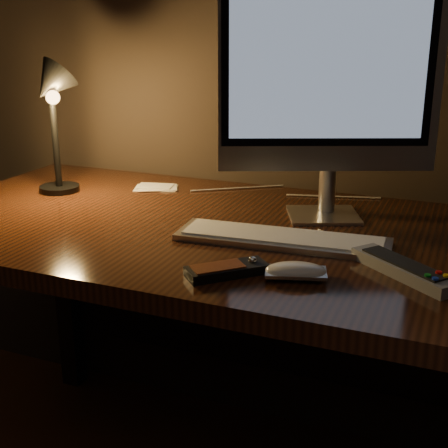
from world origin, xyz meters
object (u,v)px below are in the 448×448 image
at_px(desk, 260,273).
at_px(keyboard, 282,238).
at_px(media_remote, 227,270).
at_px(tv_remote, 404,269).
at_px(monitor, 329,85).
at_px(mouse, 296,273).
at_px(desk_lamp, 52,104).

distance_m(desk, keyboard, 0.20).
relative_size(media_remote, tv_remote, 0.69).
relative_size(monitor, mouse, 4.73).
bearing_deg(desk, desk_lamp, 179.57).
height_order(monitor, tv_remote, monitor).
distance_m(desk, tv_remote, 0.42).
bearing_deg(desk, media_remote, -81.54).
height_order(mouse, media_remote, media_remote).
height_order(keyboard, mouse, mouse).
xyz_separation_m(keyboard, desk_lamp, (-0.64, 0.12, 0.23)).
height_order(monitor, desk_lamp, monitor).
bearing_deg(keyboard, desk, 121.75).
relative_size(monitor, keyboard, 1.16).
height_order(mouse, tv_remote, tv_remote).
bearing_deg(monitor, desk, -170.82).
distance_m(mouse, tv_remote, 0.20).
bearing_deg(mouse, media_remote, 177.43).
bearing_deg(monitor, mouse, -106.39).
bearing_deg(media_remote, desk, 54.01).
bearing_deg(keyboard, monitor, 74.97).
height_order(media_remote, desk_lamp, desk_lamp).
relative_size(keyboard, tv_remote, 2.11).
height_order(desk, monitor, monitor).
bearing_deg(monitor, desk_lamp, 163.24).
bearing_deg(media_remote, keyboard, 34.41).
relative_size(mouse, tv_remote, 0.52).
relative_size(media_remote, desk_lamp, 0.41).
bearing_deg(desk, mouse, -60.25).
xyz_separation_m(monitor, tv_remote, (0.22, -0.28, -0.29)).
bearing_deg(media_remote, tv_remote, -22.44).
xyz_separation_m(desk, tv_remote, (0.34, -0.20, 0.14)).
bearing_deg(tv_remote, media_remote, -120.00).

